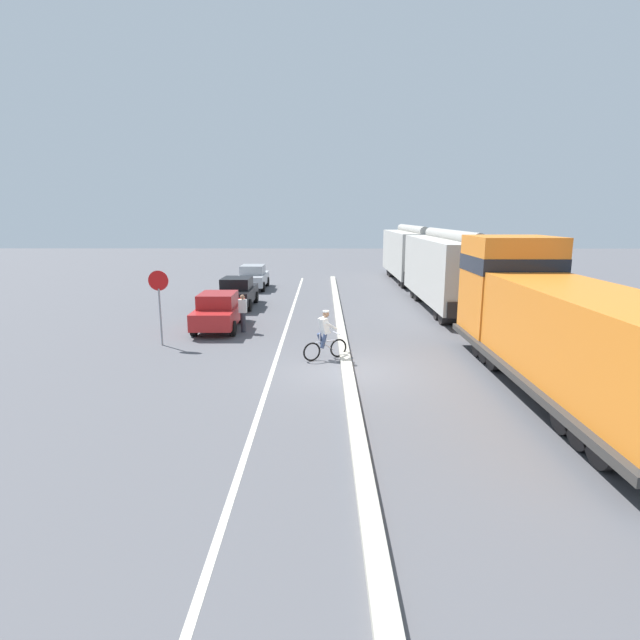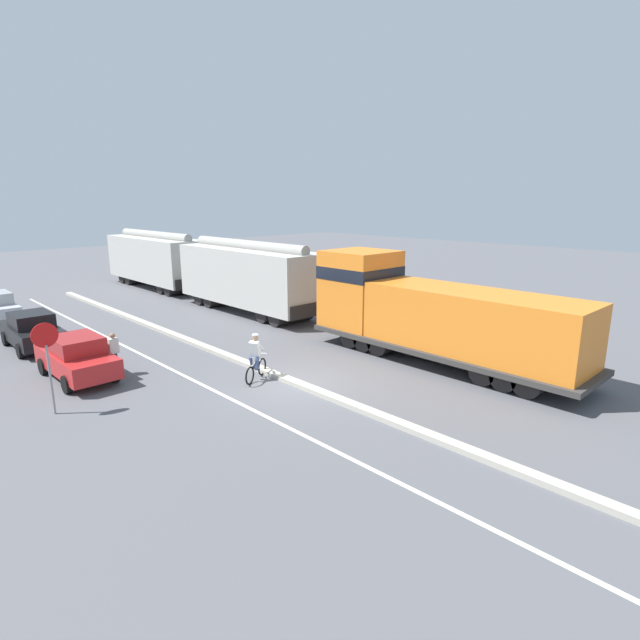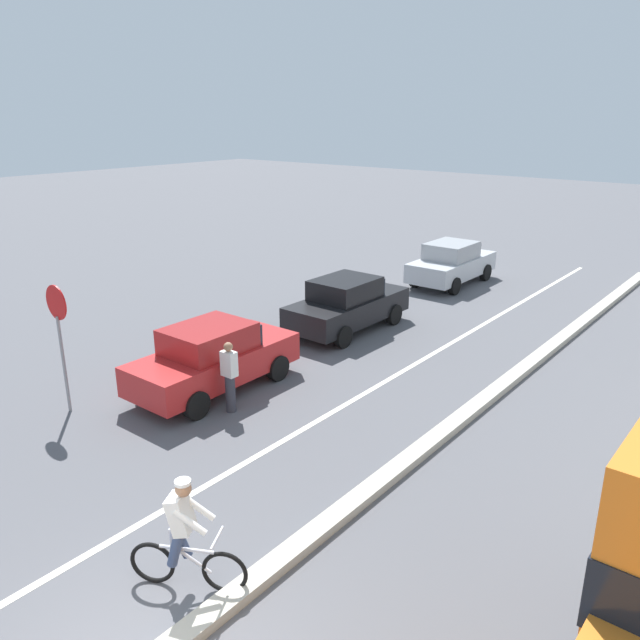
{
  "view_description": "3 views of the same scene",
  "coord_description": "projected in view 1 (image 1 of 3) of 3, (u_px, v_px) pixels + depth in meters",
  "views": [
    {
      "loc": [
        -0.78,
        -15.37,
        4.91
      ],
      "look_at": [
        -0.88,
        2.8,
        1.08
      ],
      "focal_mm": 28.0,
      "sensor_mm": 36.0,
      "label": 1
    },
    {
      "loc": [
        -10.9,
        -12.73,
        6.42
      ],
      "look_at": [
        2.39,
        1.18,
        1.76
      ],
      "focal_mm": 28.0,
      "sensor_mm": 36.0,
      "label": 2
    },
    {
      "loc": [
        5.15,
        -3.01,
        6.29
      ],
      "look_at": [
        -4.34,
        8.75,
        1.23
      ],
      "focal_mm": 35.0,
      "sensor_mm": 36.0,
      "label": 3
    }
  ],
  "objects": [
    {
      "name": "parked_car_red",
      "position": [
        219.0,
        311.0,
        21.77
      ],
      "size": [
        1.87,
        4.22,
        1.62
      ],
      "color": "red",
      "rests_on": "ground"
    },
    {
      "name": "hopper_car_middle",
      "position": [
        411.0,
        254.0,
        37.44
      ],
      "size": [
        2.9,
        10.6,
        4.18
      ],
      "color": "#B4B1AA",
      "rests_on": "ground"
    },
    {
      "name": "parked_car_silver",
      "position": [
        253.0,
        277.0,
        33.7
      ],
      "size": [
        1.84,
        4.2,
        1.62
      ],
      "color": "#B7BABF",
      "rests_on": "ground"
    },
    {
      "name": "hopper_car_lead",
      "position": [
        449.0,
        270.0,
        26.09
      ],
      "size": [
        2.9,
        10.6,
        4.18
      ],
      "color": "#B6B4AC",
      "rests_on": "ground"
    },
    {
      "name": "lane_stripe",
      "position": [
        286.0,
        329.0,
        21.94
      ],
      "size": [
        0.14,
        36.0,
        0.01
      ],
      "primitive_type": "cube",
      "color": "silver",
      "rests_on": "ground"
    },
    {
      "name": "stop_sign",
      "position": [
        159.0,
        293.0,
        18.82
      ],
      "size": [
        0.76,
        0.08,
        2.88
      ],
      "color": "gray",
      "rests_on": "ground"
    },
    {
      "name": "locomotive",
      "position": [
        553.0,
        326.0,
        14.25
      ],
      "size": [
        3.1,
        11.61,
        4.2
      ],
      "color": "orange",
      "rests_on": "ground"
    },
    {
      "name": "median_curb",
      "position": [
        340.0,
        327.0,
        21.91
      ],
      "size": [
        0.36,
        36.0,
        0.16
      ],
      "primitive_type": "cube",
      "color": "#B2AD9E",
      "rests_on": "ground"
    },
    {
      "name": "parked_car_black",
      "position": [
        237.0,
        292.0,
        27.06
      ],
      "size": [
        1.86,
        4.21,
        1.62
      ],
      "color": "black",
      "rests_on": "ground"
    },
    {
      "name": "cyclist",
      "position": [
        325.0,
        336.0,
        17.18
      ],
      "size": [
        1.53,
        0.87,
        1.71
      ],
      "color": "black",
      "rests_on": "ground"
    },
    {
      "name": "pedestrian_by_cars",
      "position": [
        243.0,
        313.0,
        21.21
      ],
      "size": [
        0.34,
        0.22,
        1.62
      ],
      "color": "#33333D",
      "rests_on": "ground"
    },
    {
      "name": "ground_plane",
      "position": [
        347.0,
        371.0,
        16.05
      ],
      "size": [
        120.0,
        120.0,
        0.0
      ],
      "primitive_type": "plane",
      "color": "#56565B"
    }
  ]
}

